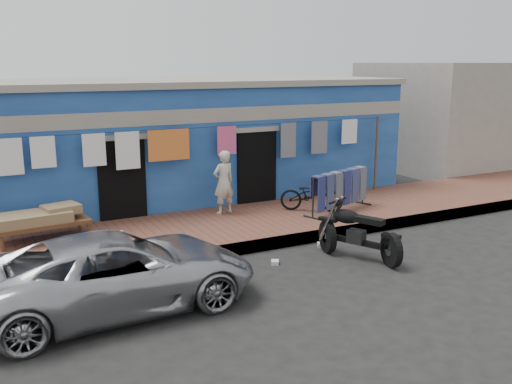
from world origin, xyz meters
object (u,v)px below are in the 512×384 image
(seated_person, at_px, (224,182))
(jeans_rack, at_px, (339,191))
(car, at_px, (118,271))
(motorcycle, at_px, (359,231))
(bicycle, at_px, (312,191))
(charpoy, at_px, (43,225))

(seated_person, bearing_deg, jeans_rack, 147.24)
(car, xyz_separation_m, motorcycle, (4.79, 0.14, -0.06))
(bicycle, relative_size, charpoy, 0.76)
(motorcycle, relative_size, jeans_rack, 0.86)
(motorcycle, xyz_separation_m, jeans_rack, (1.31, 2.50, 0.19))
(seated_person, relative_size, motorcycle, 0.82)
(car, distance_m, seated_person, 5.12)
(motorcycle, height_order, charpoy, motorcycle)
(bicycle, xyz_separation_m, charpoy, (-6.16, 0.57, -0.17))
(seated_person, bearing_deg, charpoy, -7.40)
(car, height_order, charpoy, car)
(bicycle, height_order, charpoy, bicycle)
(car, xyz_separation_m, bicycle, (5.49, 2.94, 0.11))
(car, relative_size, bicycle, 2.94)
(bicycle, distance_m, motorcycle, 2.89)
(seated_person, distance_m, motorcycle, 3.83)
(seated_person, relative_size, jeans_rack, 0.71)
(car, bearing_deg, motorcycle, -90.38)
(seated_person, bearing_deg, car, 36.56)
(motorcycle, height_order, jeans_rack, jeans_rack)
(car, xyz_separation_m, charpoy, (-0.67, 3.51, -0.06))
(seated_person, bearing_deg, motorcycle, 99.68)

